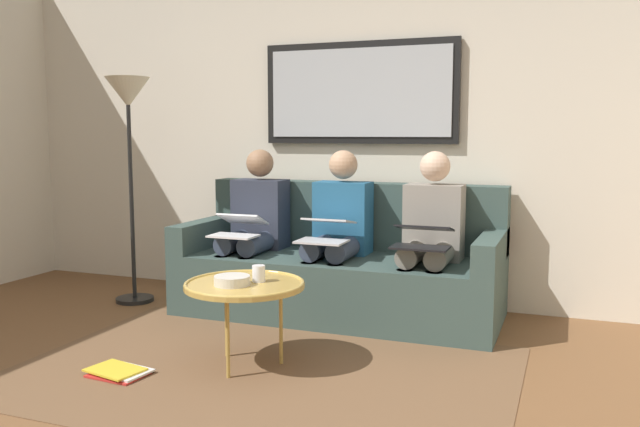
{
  "coord_description": "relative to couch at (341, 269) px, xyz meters",
  "views": [
    {
      "loc": [
        -1.49,
        2.2,
        1.26
      ],
      "look_at": [
        0.0,
        -1.7,
        0.75
      ],
      "focal_mm": 37.24,
      "sensor_mm": 36.0,
      "label": 1
    }
  ],
  "objects": [
    {
      "name": "magazine_stack",
      "position": [
        0.68,
        1.58,
        -0.29
      ],
      "size": [
        0.34,
        0.27,
        0.03
      ],
      "color": "red",
      "rests_on": "ground_plane"
    },
    {
      "name": "laptop_black",
      "position": [
        -0.64,
        0.32,
        0.31
      ],
      "size": [
        0.35,
        0.32,
        0.14
      ],
      "color": "black"
    },
    {
      "name": "person_right",
      "position": [
        0.64,
        0.07,
        0.3
      ],
      "size": [
        0.38,
        0.58,
        1.14
      ],
      "color": "#2D3342",
      "rests_on": "couch"
    },
    {
      "name": "cup",
      "position": [
        0.07,
        1.16,
        0.19
      ],
      "size": [
        0.07,
        0.07,
        0.09
      ],
      "primitive_type": "cylinder",
      "color": "silver",
      "rests_on": "coffee_table"
    },
    {
      "name": "bowl",
      "position": [
        0.17,
        1.28,
        0.17
      ],
      "size": [
        0.19,
        0.19,
        0.05
      ],
      "primitive_type": "cylinder",
      "color": "beige",
      "rests_on": "coffee_table"
    },
    {
      "name": "couch",
      "position": [
        0.0,
        0.0,
        0.0
      ],
      "size": [
        2.2,
        0.9,
        0.9
      ],
      "color": "#384C47",
      "rests_on": "ground_plane"
    },
    {
      "name": "person_left",
      "position": [
        -0.64,
        0.07,
        0.3
      ],
      "size": [
        0.38,
        0.58,
        1.14
      ],
      "color": "gray",
      "rests_on": "couch"
    },
    {
      "name": "standing_lamp",
      "position": [
        1.55,
        0.27,
        1.06
      ],
      "size": [
        0.32,
        0.32,
        1.66
      ],
      "color": "black",
      "rests_on": "ground_plane"
    },
    {
      "name": "laptop_white",
      "position": [
        0.64,
        0.31,
        0.31
      ],
      "size": [
        0.32,
        0.33,
        0.15
      ],
      "color": "white"
    },
    {
      "name": "wall_rear",
      "position": [
        0.0,
        -0.48,
        0.99
      ],
      "size": [
        6.0,
        0.12,
        2.6
      ],
      "primitive_type": "cube",
      "color": "beige",
      "rests_on": "ground_plane"
    },
    {
      "name": "laptop_silver",
      "position": [
        0.0,
        0.31,
        0.32
      ],
      "size": [
        0.31,
        0.36,
        0.15
      ],
      "color": "silver"
    },
    {
      "name": "area_rug",
      "position": [
        0.0,
        1.27,
        -0.31
      ],
      "size": [
        2.6,
        1.8,
        0.01
      ],
      "primitive_type": "cube",
      "color": "brown",
      "rests_on": "ground_plane"
    },
    {
      "name": "coffee_table",
      "position": [
        0.13,
        1.22,
        0.14
      ],
      "size": [
        0.65,
        0.65,
        0.47
      ],
      "color": "tan",
      "rests_on": "ground_plane"
    },
    {
      "name": "person_middle",
      "position": [
        0.0,
        0.07,
        0.3
      ],
      "size": [
        0.38,
        0.58,
        1.14
      ],
      "color": "#235B84",
      "rests_on": "couch"
    },
    {
      "name": "framed_mirror",
      "position": [
        0.0,
        -0.39,
        1.24
      ],
      "size": [
        1.47,
        0.05,
        0.74
      ],
      "color": "black"
    }
  ]
}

